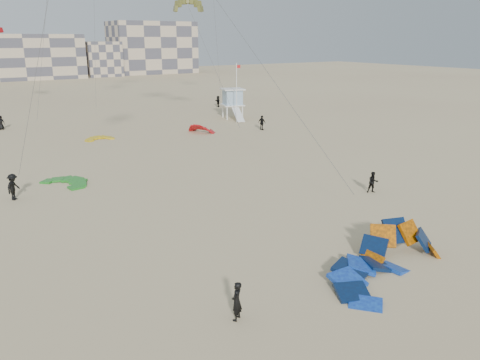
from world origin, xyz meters
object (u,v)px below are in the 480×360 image
kite_ground_blue (370,282)px  lifeguard_tower_near (233,104)px  kitesurfer_main (237,301)px  kite_ground_orange (400,256)px

kite_ground_blue → lifeguard_tower_near: lifeguard_tower_near is taller
kitesurfer_main → lifeguard_tower_near: lifeguard_tower_near is taller
lifeguard_tower_near → kite_ground_blue: bearing=-98.8°
kite_ground_orange → lifeguard_tower_near: (15.82, 41.93, 2.06)m
kite_ground_blue → kitesurfer_main: size_ratio=2.96×
kite_ground_orange → lifeguard_tower_near: size_ratio=0.72×
kite_ground_blue → kite_ground_orange: size_ratio=1.12×
kitesurfer_main → kite_ground_orange: bearing=147.3°
kite_ground_blue → lifeguard_tower_near: (19.26, 43.04, 2.06)m
kitesurfer_main → kite_ground_blue: bearing=138.8°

